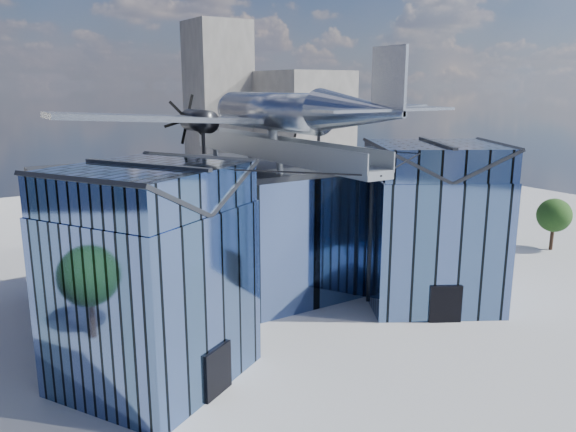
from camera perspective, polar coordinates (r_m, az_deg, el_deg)
ground_plane at (r=38.13m, az=1.65°, el=-11.18°), size 120.00×120.00×0.00m
museum at (r=40.98m, az=-2.88°, el=-1.25°), size 32.88×24.50×17.60m
bg_towers at (r=82.15m, az=-17.84°, el=8.50°), size 77.00×24.50×26.00m
tree_plaza_e at (r=60.08m, az=25.42°, el=0.06°), size 4.22×4.22×5.09m
tree_side_e at (r=63.12m, az=17.36°, el=1.56°), size 4.61×4.61×5.49m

